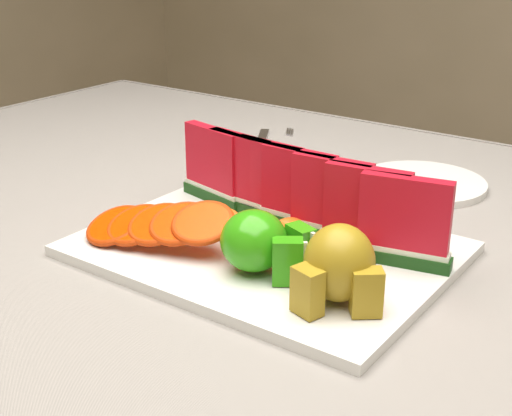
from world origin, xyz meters
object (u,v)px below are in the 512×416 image
apple_cluster (261,243)px  fork (264,143)px  platter (266,249)px  side_plate (422,183)px  pear_cluster (339,266)px

apple_cluster → fork: size_ratio=0.56×
apple_cluster → platter: bearing=120.2°
platter → apple_cluster: (0.03, -0.06, 0.04)m
platter → side_plate: bearing=80.4°
apple_cluster → pear_cluster: 0.10m
apple_cluster → pear_cluster: size_ratio=1.17×
fork → side_plate: bearing=-7.6°
pear_cluster → fork: bearing=132.3°
side_plate → fork: (-0.31, 0.04, -0.00)m
platter → fork: platter is taller
fork → pear_cluster: bearing=-47.7°
fork → apple_cluster: bearing=-55.2°
side_plate → fork: size_ratio=1.04×
pear_cluster → side_plate: bearing=101.6°
side_plate → fork: bearing=172.4°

